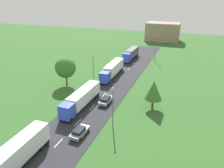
% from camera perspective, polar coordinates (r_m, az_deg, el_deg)
% --- Properties ---
extents(road, '(10.00, 140.00, 0.06)m').
position_cam_1_polar(road, '(39.12, -10.64, -11.71)').
color(road, '#2B2B30').
rests_on(road, ground).
extents(lane_marking_centre, '(0.16, 121.38, 0.01)m').
position_cam_1_polar(lane_marking_centre, '(37.28, -12.80, -13.79)').
color(lane_marking_centre, white).
rests_on(lane_marking_centre, road).
extents(truck_lead, '(2.63, 12.63, 3.66)m').
position_cam_1_polar(truck_lead, '(32.63, -25.00, -17.09)').
color(truck_lead, white).
rests_on(truck_lead, road).
extents(truck_second, '(2.57, 13.63, 3.47)m').
position_cam_1_polar(truck_second, '(44.73, -8.32, -3.78)').
color(truck_second, blue).
rests_on(truck_second, road).
extents(truck_third, '(2.84, 14.79, 3.70)m').
position_cam_1_polar(truck_third, '(61.37, 0.11, 4.07)').
color(truck_third, blue).
rests_on(truck_third, road).
extents(truck_fourth, '(2.64, 13.00, 3.70)m').
position_cam_1_polar(truck_fourth, '(78.91, 5.22, 8.27)').
color(truck_fourth, blue).
rests_on(truck_fourth, road).
extents(car_third, '(1.96, 4.10, 1.46)m').
position_cam_1_polar(car_third, '(36.60, -8.87, -12.76)').
color(car_third, '#8C939E').
rests_on(car_third, road).
extents(car_fourth, '(1.95, 4.51, 1.50)m').
position_cam_1_polar(car_fourth, '(46.12, -1.68, -4.39)').
color(car_fourth, gray).
rests_on(car_fourth, road).
extents(lamppost_second, '(0.36, 0.36, 7.39)m').
position_cam_1_polar(lamppost_second, '(37.49, 0.19, -5.49)').
color(lamppost_second, slate).
rests_on(lamppost_second, ground).
extents(lamppost_third, '(0.36, 0.36, 7.50)m').
position_cam_1_polar(lamppost_third, '(57.84, -5.14, 4.91)').
color(lamppost_third, slate).
rests_on(lamppost_third, ground).
extents(lamppost_fourth, '(0.36, 0.36, 9.13)m').
position_cam_1_polar(lamppost_fourth, '(78.03, 11.71, 9.89)').
color(lamppost_fourth, slate).
rests_on(lamppost_fourth, ground).
extents(tree_oak, '(3.61, 3.61, 6.24)m').
position_cam_1_polar(tree_oak, '(43.45, 11.30, -1.70)').
color(tree_oak, '#513823').
rests_on(tree_oak, ground).
extents(tree_maple, '(5.42, 5.42, 7.57)m').
position_cam_1_polar(tree_maple, '(55.61, -12.59, 4.38)').
color(tree_maple, '#513823').
rests_on(tree_maple, ground).
extents(distant_building, '(16.74, 11.15, 9.28)m').
position_cam_1_polar(distant_building, '(115.85, 13.70, 13.66)').
color(distant_building, '#9E846B').
rests_on(distant_building, ground).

